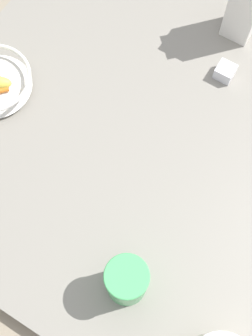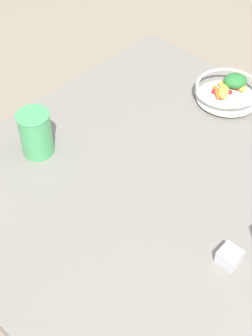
{
  "view_description": "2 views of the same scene",
  "coord_description": "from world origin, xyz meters",
  "views": [
    {
      "loc": [
        -0.47,
        -0.22,
        1.08
      ],
      "look_at": [
        -0.13,
        -0.02,
        0.1
      ],
      "focal_mm": 50.0,
      "sensor_mm": 36.0,
      "label": 1
    },
    {
      "loc": [
        0.47,
        -0.67,
        0.95
      ],
      "look_at": [
        -0.08,
        -0.09,
        0.12
      ],
      "focal_mm": 50.0,
      "sensor_mm": 36.0,
      "label": 2
    }
  ],
  "objects": [
    {
      "name": "drinking_cup",
      "position": [
        -0.35,
        -0.15,
        0.11
      ],
      "size": [
        0.09,
        0.09,
        0.13
      ],
      "color": "#4CB266",
      "rests_on": "countertop"
    },
    {
      "name": "countertop",
      "position": [
        0.0,
        0.0,
        0.02
      ],
      "size": [
        1.06,
        1.06,
        0.04
      ],
      "color": "gray",
      "rests_on": "ground_plane"
    },
    {
      "name": "spice_jar",
      "position": [
        0.24,
        -0.09,
        0.06
      ],
      "size": [
        0.05,
        0.05,
        0.03
      ],
      "color": "silver",
      "rests_on": "countertop"
    },
    {
      "name": "ground_plane",
      "position": [
        0.0,
        0.0,
        0.0
      ],
      "size": [
        6.0,
        6.0,
        0.0
      ],
      "primitive_type": "plane",
      "color": "gray"
    },
    {
      "name": "fruit_bowl",
      "position": [
        -0.1,
        0.4,
        0.08
      ],
      "size": [
        0.2,
        0.2,
        0.09
      ],
      "color": "silver",
      "rests_on": "countertop"
    }
  ]
}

